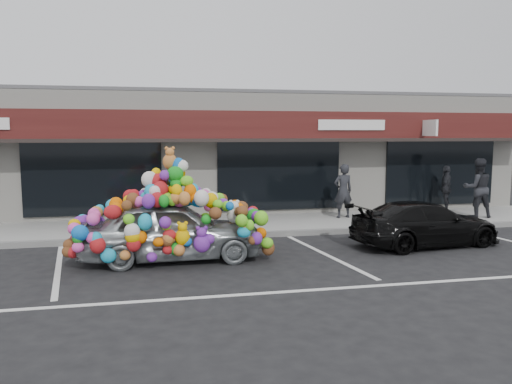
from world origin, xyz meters
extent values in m
plane|color=black|center=(0.00, 0.00, 0.00)|extent=(90.00, 90.00, 0.00)
cube|color=silver|center=(0.00, 8.50, 2.10)|extent=(24.00, 6.00, 4.20)
cube|color=#59595B|center=(0.00, 8.50, 4.25)|extent=(24.00, 6.00, 0.12)
cube|color=#3E1210|center=(0.00, 5.42, 3.15)|extent=(24.00, 0.18, 0.90)
cube|color=black|center=(0.00, 4.90, 2.65)|extent=(24.00, 1.20, 0.10)
cube|color=white|center=(8.20, 4.95, 3.05)|extent=(0.08, 0.95, 0.55)
cube|color=white|center=(5.50, 5.30, 3.15)|extent=(2.40, 0.04, 0.35)
cube|color=black|center=(-3.00, 5.47, 1.45)|extent=(4.20, 0.12, 2.30)
cube|color=black|center=(3.00, 5.47, 1.45)|extent=(4.20, 0.12, 2.30)
cube|color=black|center=(9.00, 5.47, 1.45)|extent=(4.20, 0.12, 2.30)
cube|color=gray|center=(0.00, 4.00, 0.07)|extent=(26.00, 3.00, 0.15)
cube|color=slate|center=(0.00, 2.50, 0.07)|extent=(26.00, 0.18, 0.16)
cube|color=silver|center=(-3.20, 0.20, 0.00)|extent=(0.73, 4.37, 0.01)
cube|color=silver|center=(2.80, 0.20, 0.00)|extent=(0.73, 4.37, 0.01)
cube|color=silver|center=(2.00, -2.30, 0.00)|extent=(14.00, 0.12, 0.01)
imported|color=#989DA2|center=(-0.80, 0.47, 0.69)|extent=(1.68, 4.07, 1.38)
ellipsoid|color=red|center=(-0.80, 0.47, 1.89)|extent=(1.24, 1.71, 1.03)
sphere|color=#FFA407|center=(0.62, 0.32, 1.00)|extent=(0.34, 0.34, 0.34)
sphere|color=blue|center=(-0.20, -0.43, 0.55)|extent=(0.36, 0.36, 0.36)
sphere|color=green|center=(-1.60, 1.35, 0.60)|extent=(0.30, 0.30, 0.30)
sphere|color=#DB5599|center=(-0.80, 0.47, 2.36)|extent=(0.32, 0.32, 0.32)
sphere|color=orange|center=(-2.01, 0.57, 1.01)|extent=(0.30, 0.30, 0.30)
imported|color=black|center=(5.61, 0.63, 0.57)|extent=(2.04, 4.08, 1.14)
imported|color=#24252A|center=(4.82, 4.27, 1.02)|extent=(0.66, 0.46, 1.74)
imported|color=black|center=(9.12, 3.47, 1.11)|extent=(1.06, 0.90, 1.92)
imported|color=black|center=(8.85, 4.82, 0.95)|extent=(0.98, 0.89, 1.61)
camera|label=1|loc=(-1.19, -10.77, 2.86)|focal=35.00mm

